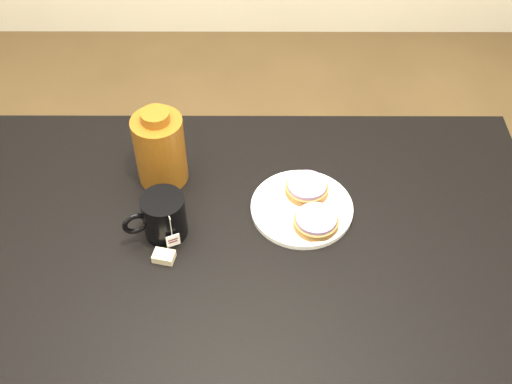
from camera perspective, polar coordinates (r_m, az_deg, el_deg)
table at (r=1.46m, az=-2.01°, el=-7.31°), size 1.40×0.90×0.75m
plate at (r=1.46m, az=4.09°, el=-1.38°), size 0.23×0.23×0.02m
bagel_back at (r=1.48m, az=4.54°, el=0.37°), size 0.14×0.14×0.03m
bagel_front at (r=1.41m, az=5.35°, el=-2.62°), size 0.12×0.12×0.03m
mug at (r=1.39m, az=-8.25°, el=-2.16°), size 0.15×0.13×0.11m
teabag_pouch at (r=1.38m, az=-8.19°, el=-5.69°), size 0.05×0.04×0.02m
bagel_package at (r=1.49m, az=-8.53°, el=3.82°), size 0.14×0.14×0.20m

